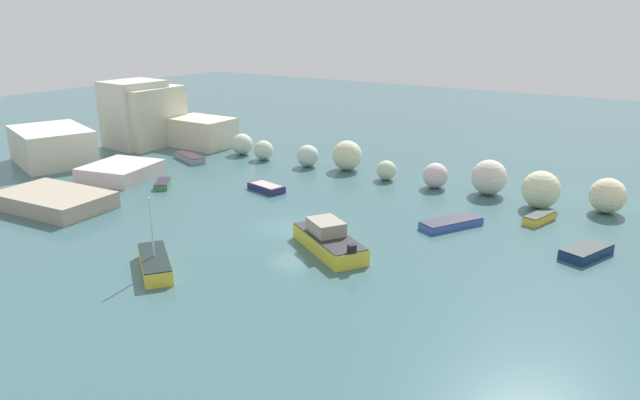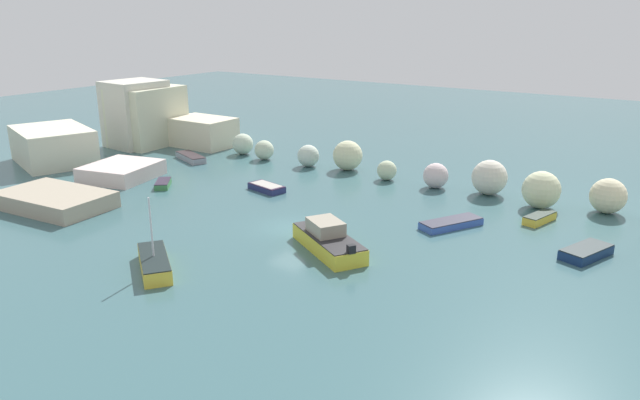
% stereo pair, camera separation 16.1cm
% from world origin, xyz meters
% --- Properties ---
extents(cove_water, '(160.00, 160.00, 0.00)m').
position_xyz_m(cove_water, '(0.00, 0.00, 0.00)').
color(cove_water, '#3A6066').
rests_on(cove_water, ground).
extents(cliff_headland_left, '(20.76, 22.55, 6.99)m').
position_xyz_m(cliff_headland_left, '(-28.16, 10.29, 2.48)').
color(cliff_headland_left, beige).
rests_on(cliff_headland_left, ground).
extents(rock_breakwater, '(40.70, 4.53, 2.80)m').
position_xyz_m(rock_breakwater, '(5.74, 14.76, 1.27)').
color(rock_breakwater, beige).
rests_on(rock_breakwater, ground).
extents(stone_dock, '(8.63, 5.68, 1.22)m').
position_xyz_m(stone_dock, '(-17.21, -6.15, 0.61)').
color(stone_dock, tan).
rests_on(stone_dock, ground).
extents(moored_boat_0, '(2.48, 2.69, 0.52)m').
position_xyz_m(moored_boat_0, '(-14.78, 2.23, 0.26)').
color(moored_boat_0, '#3A7C45').
rests_on(moored_boat_0, cove_water).
extents(moored_boat_1, '(2.69, 3.84, 0.61)m').
position_xyz_m(moored_boat_1, '(17.77, 5.64, 0.31)').
color(moored_boat_1, navy).
rests_on(moored_boat_1, cove_water).
extents(moored_boat_2, '(3.45, 2.16, 0.54)m').
position_xyz_m(moored_boat_2, '(-6.80, 6.07, 0.28)').
color(moored_boat_2, navy).
rests_on(moored_boat_2, cove_water).
extents(moored_boat_3, '(6.41, 5.13, 1.84)m').
position_xyz_m(moored_boat_3, '(4.33, -1.99, 0.69)').
color(moored_boat_3, yellow).
rests_on(moored_boat_3, cove_water).
extents(moored_boat_4, '(3.45, 4.65, 0.51)m').
position_xyz_m(moored_boat_4, '(9.07, 6.16, 0.25)').
color(moored_boat_4, '#3859B2').
rests_on(moored_boat_4, cove_water).
extents(moored_boat_5, '(2.18, 2.62, 0.35)m').
position_xyz_m(moored_boat_5, '(-20.06, -4.00, 0.18)').
color(moored_boat_5, gray).
rests_on(moored_boat_5, cove_water).
extents(moored_boat_6, '(4.76, 4.10, 4.33)m').
position_xyz_m(moored_boat_6, '(-2.29, -9.91, 0.45)').
color(moored_boat_6, yellow).
rests_on(moored_boat_6, cove_water).
extents(moored_boat_7, '(1.72, 3.05, 0.60)m').
position_xyz_m(moored_boat_7, '(13.85, 10.46, 0.30)').
color(moored_boat_7, yellow).
rests_on(moored_boat_7, cove_water).
extents(moored_boat_8, '(4.58, 2.92, 0.61)m').
position_xyz_m(moored_boat_8, '(-19.55, 10.22, 0.30)').
color(moored_boat_8, gray).
rests_on(moored_boat_8, cove_water).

